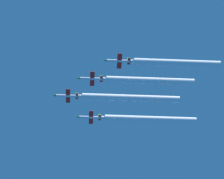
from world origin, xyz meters
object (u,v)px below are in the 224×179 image
(jet_left_wingman, at_px, (90,79))
(jet_outer_left, at_px, (118,61))
(jet_lead, at_px, (66,96))
(jet_right_wingman, at_px, (89,117))

(jet_left_wingman, height_order, jet_outer_left, jet_left_wingman)
(jet_lead, relative_size, jet_outer_left, 1.00)
(jet_lead, bearing_deg, jet_outer_left, -137.50)
(jet_right_wingman, bearing_deg, jet_lead, 136.60)
(jet_outer_left, bearing_deg, jet_left_wingman, 43.11)
(jet_lead, distance_m, jet_right_wingman, 17.46)
(jet_left_wingman, relative_size, jet_outer_left, 1.00)
(jet_left_wingman, relative_size, jet_right_wingman, 1.00)
(jet_left_wingman, distance_m, jet_outer_left, 18.49)
(jet_lead, height_order, jet_left_wingman, jet_lead)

